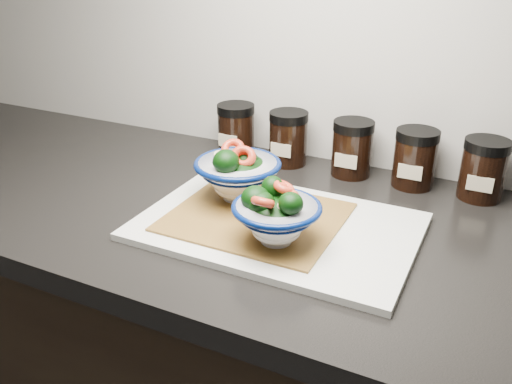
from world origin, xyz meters
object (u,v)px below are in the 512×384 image
at_px(bowl_right, 276,215).
at_px(spice_jar_c, 352,148).
at_px(spice_jar_b, 288,138).
at_px(spice_jar_e, 483,169).
at_px(spice_jar_a, 236,130).
at_px(spice_jar_d, 415,158).
at_px(cutting_board, 277,226).
at_px(bowl_left, 237,173).

height_order(bowl_right, spice_jar_c, bowl_right).
distance_m(spice_jar_b, spice_jar_e, 0.39).
bearing_deg(bowl_right, spice_jar_b, 110.09).
height_order(bowl_right, spice_jar_a, bowl_right).
distance_m(spice_jar_d, spice_jar_e, 0.12).
height_order(cutting_board, spice_jar_b, spice_jar_b).
xyz_separation_m(bowl_right, spice_jar_d, (0.14, 0.34, -0.00)).
height_order(bowl_right, spice_jar_e, bowl_right).
xyz_separation_m(cutting_board, spice_jar_b, (-0.10, 0.28, 0.05)).
distance_m(cutting_board, bowl_left, 0.13).
bearing_deg(spice_jar_a, spice_jar_e, 0.00).
relative_size(bowl_right, spice_jar_e, 1.22).
bearing_deg(spice_jar_e, spice_jar_c, 180.00).
bearing_deg(spice_jar_d, spice_jar_a, 180.00).
xyz_separation_m(spice_jar_a, spice_jar_d, (0.39, 0.00, 0.00)).
bearing_deg(spice_jar_a, bowl_left, -61.36).
relative_size(cutting_board, spice_jar_b, 3.98).
bearing_deg(spice_jar_e, spice_jar_d, 180.00).
bearing_deg(cutting_board, spice_jar_b, 109.82).
height_order(bowl_left, spice_jar_d, bowl_left).
relative_size(spice_jar_c, spice_jar_e, 1.00).
bearing_deg(bowl_right, cutting_board, 111.37).
relative_size(cutting_board, spice_jar_d, 3.98).
bearing_deg(spice_jar_a, spice_jar_b, 0.00).
bearing_deg(spice_jar_b, spice_jar_a, 180.00).
relative_size(spice_jar_c, spice_jar_d, 1.00).
bearing_deg(spice_jar_e, bowl_left, -149.27).
xyz_separation_m(bowl_right, spice_jar_b, (-0.12, 0.34, -0.00)).
bearing_deg(spice_jar_e, spice_jar_b, 180.00).
xyz_separation_m(spice_jar_c, spice_jar_e, (0.25, 0.00, 0.00)).
bearing_deg(cutting_board, spice_jar_c, 82.05).
relative_size(spice_jar_a, spice_jar_e, 1.00).
distance_m(cutting_board, spice_jar_b, 0.30).
relative_size(cutting_board, bowl_left, 2.91).
bearing_deg(spice_jar_d, bowl_right, -112.52).
distance_m(bowl_left, spice_jar_b, 0.23).
bearing_deg(spice_jar_b, spice_jar_e, 0.00).
xyz_separation_m(bowl_left, spice_jar_e, (0.39, 0.23, -0.01)).
bearing_deg(spice_jar_e, cutting_board, -135.80).
xyz_separation_m(bowl_right, spice_jar_a, (-0.25, 0.34, -0.00)).
bearing_deg(spice_jar_b, spice_jar_d, 0.00).
bearing_deg(bowl_left, spice_jar_d, 41.11).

